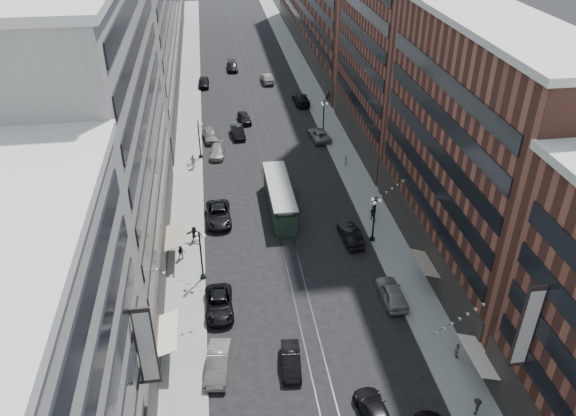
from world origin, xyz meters
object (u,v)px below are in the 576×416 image
car_11 (319,135)px  pedestrian_7 (373,213)px  car_7 (219,215)px  streetcar (279,198)px  car_extra_2 (238,132)px  pedestrian_4 (457,350)px  car_12 (301,99)px  lamppost_sw_far (201,254)px  lamppost_sw_mid (199,138)px  pedestrian_8 (346,159)px  lamppost_se_far (374,217)px  car_4 (392,293)px  car_14 (267,78)px  pedestrian_9 (327,98)px  car_extra_1 (210,135)px  car_extra_0 (232,67)px  pedestrian_5 (194,234)px  car_1 (218,363)px  lamppost_se_mid (324,117)px  car_9 (204,82)px  car_5 (291,361)px  car_8 (217,151)px  car_10 (351,235)px  car_6 (375,412)px  pedestrian_2 (181,252)px  car_2 (219,304)px  car_13 (244,118)px  pedestrian_6 (193,161)px  pedestrian_3 (477,407)px

car_11 → pedestrian_7: 22.94m
car_7 → streetcar: bearing=10.2°
pedestrian_7 → car_extra_2: 29.08m
pedestrian_4 → car_12: bearing=20.6°
lamppost_sw_far → lamppost_sw_mid: 27.00m
pedestrian_4 → pedestrian_8: 35.45m
lamppost_se_far → lamppost_sw_far: bearing=-167.7°
car_4 → car_14: size_ratio=1.02×
pedestrian_4 → pedestrian_9: size_ratio=0.81×
pedestrian_7 → car_12: bearing=-37.1°
car_7 → car_4: bearing=-46.9°
streetcar → car_extra_1: bearing=110.3°
car_14 → car_extra_0: (-6.10, 8.23, -0.09)m
car_11 → pedestrian_5: (-18.43, -24.36, 0.30)m
car_1 → car_11: (16.53, 43.01, -0.06)m
car_extra_0 → car_11: bearing=-72.8°
pedestrian_8 → lamppost_se_mid: bearing=-120.1°
car_9 → car_extra_1: (0.66, -23.78, -0.01)m
car_11 → pedestrian_8: bearing=95.6°
lamppost_sw_far → car_extra_1: 33.02m
pedestrian_5 → pedestrian_8: (20.38, 15.30, -0.07)m
car_5 → car_11: bearing=81.1°
car_8 → car_10: bearing=-53.8°
lamppost_se_far → car_9: lamppost_se_far is taller
car_5 → car_6: size_ratio=0.86×
car_5 → pedestrian_2: 18.46m
lamppost_sw_mid → pedestrian_4: bearing=-62.9°
car_1 → pedestrian_5: bearing=103.8°
streetcar → car_2: size_ratio=2.22×
car_5 → pedestrian_7: bearing=63.5°
lamppost_sw_mid → car_13: size_ratio=1.25×
lamppost_sw_far → pedestrian_6: lamppost_sw_far is taller
pedestrian_9 → car_7: bearing=-141.3°
car_7 → car_11: 25.76m
car_8 → car_extra_1: size_ratio=1.01×
pedestrian_5 → pedestrian_9: size_ratio=0.95×
car_10 → pedestrian_7: 5.11m
car_10 → car_11: car_10 is taller
lamppost_sw_mid → pedestrian_5: (-0.83, -20.44, -2.03)m
car_1 → car_8: 39.54m
car_12 → pedestrian_6: pedestrian_6 is taller
lamppost_se_mid → car_extra_0: (-11.85, 33.44, -2.35)m
pedestrian_5 → car_10: bearing=5.6°
lamppost_se_mid → car_extra_2: size_ratio=1.15×
pedestrian_3 → car_extra_1: (-18.54, 52.09, -0.12)m
car_4 → pedestrian_3: car_4 is taller
car_extra_2 → car_2: bearing=-101.8°
pedestrian_3 → car_5: bearing=-84.7°
streetcar → pedestrian_9: (12.50, 32.99, -0.44)m
streetcar → pedestrian_8: streetcar is taller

